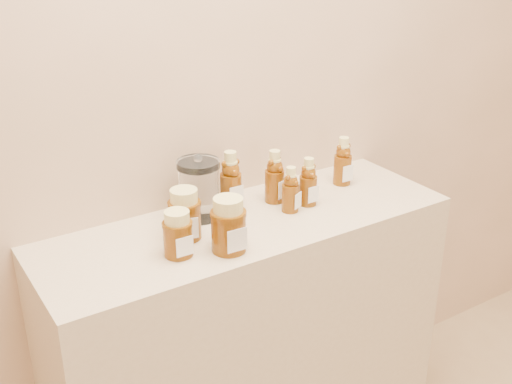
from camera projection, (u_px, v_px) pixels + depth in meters
wall_back at (209, 48)px, 1.77m from camera, size 3.50×0.02×2.70m
display_table at (249, 351)px, 1.98m from camera, size 1.20×0.40×0.90m
bear_bottle_back_left at (231, 177)px, 1.84m from camera, size 0.07×0.07×0.20m
bear_bottle_back_mid at (275, 173)px, 1.89m from camera, size 0.08×0.08×0.18m
bear_bottle_back_right at (343, 158)px, 2.01m from camera, size 0.06×0.06×0.18m
bear_bottle_front_left at (291, 187)px, 1.83m from camera, size 0.07×0.07×0.15m
bear_bottle_front_right at (308, 179)px, 1.87m from camera, size 0.06×0.06×0.16m
honey_jar_left at (178, 233)px, 1.60m from camera, size 0.08×0.08×0.12m
honey_jar_back at (185, 214)px, 1.68m from camera, size 0.11×0.11×0.14m
honey_jar_front at (228, 225)px, 1.62m from camera, size 0.10×0.10×0.15m
glass_canister at (199, 187)px, 1.79m from camera, size 0.15×0.15×0.19m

